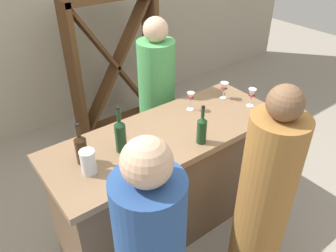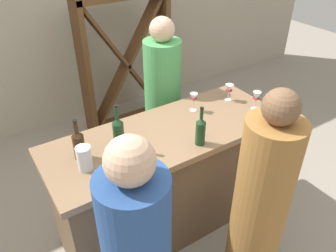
{
  "view_description": "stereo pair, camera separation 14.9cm",
  "coord_description": "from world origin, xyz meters",
  "px_view_note": "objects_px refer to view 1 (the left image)",
  "views": [
    {
      "loc": [
        -1.22,
        -1.61,
        2.35
      ],
      "look_at": [
        0.0,
        0.0,
        1.02
      ],
      "focal_mm": 35.77,
      "sensor_mm": 36.0,
      "label": 1
    },
    {
      "loc": [
        -1.1,
        -1.7,
        2.35
      ],
      "look_at": [
        0.0,
        0.0,
        1.02
      ],
      "focal_mm": 35.77,
      "sensor_mm": 36.0,
      "label": 2
    }
  ],
  "objects_px": {
    "wine_bottle_second_left_olive_green": "(120,135)",
    "wine_bottle_center_olive_green": "(202,129)",
    "wine_glass_near_center": "(224,88)",
    "person_server_behind": "(157,108)",
    "wine_rack": "(115,66)",
    "water_pitcher": "(88,162)",
    "wine_bottle_leftmost_amber_brown": "(81,148)",
    "person_center_guest": "(263,201)",
    "wine_glass_near_right": "(191,98)",
    "wine_glass_near_left": "(252,94)"
  },
  "relations": [
    {
      "from": "wine_bottle_leftmost_amber_brown",
      "to": "person_center_guest",
      "type": "relative_size",
      "value": 0.18
    },
    {
      "from": "wine_bottle_leftmost_amber_brown",
      "to": "wine_bottle_second_left_olive_green",
      "type": "relative_size",
      "value": 0.86
    },
    {
      "from": "wine_glass_near_right",
      "to": "wine_glass_near_center",
      "type": "bearing_deg",
      "value": -3.53
    },
    {
      "from": "wine_bottle_center_olive_green",
      "to": "wine_glass_near_left",
      "type": "xyz_separation_m",
      "value": [
        0.66,
        0.13,
        -0.0
      ]
    },
    {
      "from": "wine_bottle_leftmost_amber_brown",
      "to": "wine_bottle_center_olive_green",
      "type": "distance_m",
      "value": 0.81
    },
    {
      "from": "wine_rack",
      "to": "wine_glass_near_center",
      "type": "relative_size",
      "value": 11.06
    },
    {
      "from": "wine_bottle_center_olive_green",
      "to": "wine_glass_near_right",
      "type": "height_order",
      "value": "wine_bottle_center_olive_green"
    },
    {
      "from": "wine_bottle_leftmost_amber_brown",
      "to": "water_pitcher",
      "type": "bearing_deg",
      "value": -95.94
    },
    {
      "from": "wine_rack",
      "to": "person_center_guest",
      "type": "height_order",
      "value": "wine_rack"
    },
    {
      "from": "wine_glass_near_left",
      "to": "wine_glass_near_right",
      "type": "xyz_separation_m",
      "value": [
        -0.43,
        0.25,
        0.0
      ]
    },
    {
      "from": "wine_glass_near_center",
      "to": "person_server_behind",
      "type": "height_order",
      "value": "person_server_behind"
    },
    {
      "from": "water_pitcher",
      "to": "wine_glass_near_center",
      "type": "bearing_deg",
      "value": 7.95
    },
    {
      "from": "water_pitcher",
      "to": "person_server_behind",
      "type": "bearing_deg",
      "value": 34.64
    },
    {
      "from": "wine_glass_near_right",
      "to": "person_center_guest",
      "type": "bearing_deg",
      "value": -97.16
    },
    {
      "from": "wine_bottle_leftmost_amber_brown",
      "to": "wine_glass_near_left",
      "type": "relative_size",
      "value": 1.86
    },
    {
      "from": "person_server_behind",
      "to": "wine_glass_near_left",
      "type": "bearing_deg",
      "value": 50.16
    },
    {
      "from": "wine_glass_near_left",
      "to": "wine_glass_near_right",
      "type": "height_order",
      "value": "wine_glass_near_left"
    },
    {
      "from": "wine_rack",
      "to": "wine_glass_near_right",
      "type": "bearing_deg",
      "value": -95.45
    },
    {
      "from": "wine_bottle_leftmost_amber_brown",
      "to": "wine_glass_near_right",
      "type": "relative_size",
      "value": 1.9
    },
    {
      "from": "wine_bottle_leftmost_amber_brown",
      "to": "wine_glass_near_center",
      "type": "bearing_deg",
      "value": 2.97
    },
    {
      "from": "person_center_guest",
      "to": "wine_bottle_leftmost_amber_brown",
      "type": "bearing_deg",
      "value": 70.25
    },
    {
      "from": "wine_bottle_leftmost_amber_brown",
      "to": "water_pitcher",
      "type": "xyz_separation_m",
      "value": [
        -0.01,
        -0.12,
        -0.03
      ]
    },
    {
      "from": "person_server_behind",
      "to": "water_pitcher",
      "type": "bearing_deg",
      "value": -34.82
    },
    {
      "from": "wine_rack",
      "to": "person_server_behind",
      "type": "distance_m",
      "value": 1.03
    },
    {
      "from": "wine_bottle_second_left_olive_green",
      "to": "wine_glass_near_right",
      "type": "relative_size",
      "value": 2.21
    },
    {
      "from": "wine_rack",
      "to": "wine_bottle_second_left_olive_green",
      "type": "bearing_deg",
      "value": -117.82
    },
    {
      "from": "wine_glass_near_center",
      "to": "person_server_behind",
      "type": "distance_m",
      "value": 0.69
    },
    {
      "from": "wine_bottle_leftmost_amber_brown",
      "to": "wine_glass_near_center",
      "type": "height_order",
      "value": "wine_bottle_leftmost_amber_brown"
    },
    {
      "from": "wine_rack",
      "to": "wine_bottle_second_left_olive_green",
      "type": "relative_size",
      "value": 4.73
    },
    {
      "from": "wine_bottle_center_olive_green",
      "to": "wine_glass_near_left",
      "type": "relative_size",
      "value": 1.85
    },
    {
      "from": "wine_bottle_leftmost_amber_brown",
      "to": "wine_bottle_second_left_olive_green",
      "type": "bearing_deg",
      "value": -10.21
    },
    {
      "from": "wine_rack",
      "to": "wine_glass_near_left",
      "type": "bearing_deg",
      "value": -80.65
    },
    {
      "from": "wine_glass_near_center",
      "to": "wine_glass_near_right",
      "type": "bearing_deg",
      "value": 176.47
    },
    {
      "from": "wine_bottle_center_olive_green",
      "to": "wine_glass_near_right",
      "type": "bearing_deg",
      "value": 59.3
    },
    {
      "from": "person_server_behind",
      "to": "wine_glass_near_right",
      "type": "bearing_deg",
      "value": 19.13
    },
    {
      "from": "wine_bottle_leftmost_amber_brown",
      "to": "water_pitcher",
      "type": "height_order",
      "value": "wine_bottle_leftmost_amber_brown"
    },
    {
      "from": "wine_bottle_second_left_olive_green",
      "to": "wine_glass_near_left",
      "type": "relative_size",
      "value": 2.16
    },
    {
      "from": "wine_glass_near_left",
      "to": "wine_rack",
      "type": "bearing_deg",
      "value": 99.35
    },
    {
      "from": "wine_bottle_second_left_olive_green",
      "to": "water_pitcher",
      "type": "xyz_separation_m",
      "value": [
        -0.27,
        -0.07,
        -0.05
      ]
    },
    {
      "from": "wine_bottle_second_left_olive_green",
      "to": "wine_bottle_center_olive_green",
      "type": "bearing_deg",
      "value": -27.05
    },
    {
      "from": "wine_bottle_leftmost_amber_brown",
      "to": "person_center_guest",
      "type": "distance_m",
      "value": 1.23
    },
    {
      "from": "person_server_behind",
      "to": "wine_rack",
      "type": "bearing_deg",
      "value": -166.82
    },
    {
      "from": "person_center_guest",
      "to": "person_server_behind",
      "type": "xyz_separation_m",
      "value": [
        0.12,
        1.38,
        0.02
      ]
    },
    {
      "from": "wine_rack",
      "to": "water_pitcher",
      "type": "distance_m",
      "value": 2.07
    },
    {
      "from": "person_center_guest",
      "to": "person_server_behind",
      "type": "relative_size",
      "value": 0.98
    },
    {
      "from": "wine_bottle_leftmost_amber_brown",
      "to": "wine_bottle_second_left_olive_green",
      "type": "distance_m",
      "value": 0.26
    },
    {
      "from": "water_pitcher",
      "to": "wine_bottle_center_olive_green",
      "type": "bearing_deg",
      "value": -13.2
    },
    {
      "from": "wine_glass_near_left",
      "to": "water_pitcher",
      "type": "distance_m",
      "value": 1.43
    },
    {
      "from": "wine_bottle_center_olive_green",
      "to": "wine_glass_near_left",
      "type": "bearing_deg",
      "value": 11.43
    },
    {
      "from": "wine_bottle_leftmost_amber_brown",
      "to": "wine_bottle_second_left_olive_green",
      "type": "height_order",
      "value": "wine_bottle_second_left_olive_green"
    }
  ]
}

